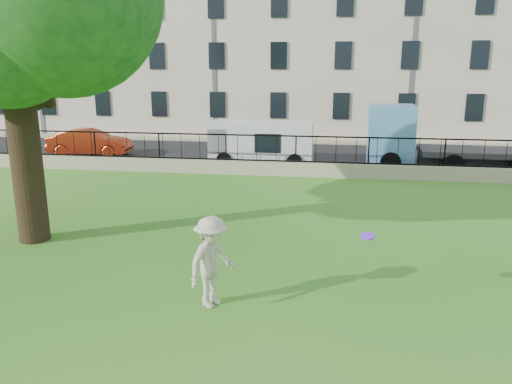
% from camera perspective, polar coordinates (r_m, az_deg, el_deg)
% --- Properties ---
extents(ground, '(120.00, 120.00, 0.00)m').
position_cam_1_polar(ground, '(9.97, -0.99, -12.65)').
color(ground, '#2B761C').
rests_on(ground, ground).
extents(retaining_wall, '(50.00, 0.40, 0.60)m').
position_cam_1_polar(retaining_wall, '(21.25, 4.53, 2.64)').
color(retaining_wall, gray).
rests_on(retaining_wall, ground).
extents(iron_railing, '(50.00, 0.05, 1.13)m').
position_cam_1_polar(iron_railing, '(21.10, 4.58, 4.91)').
color(iron_railing, black).
rests_on(iron_railing, retaining_wall).
extents(street, '(60.00, 9.00, 0.01)m').
position_cam_1_polar(street, '(25.91, 5.33, 4.02)').
color(street, black).
rests_on(street, ground).
extents(sidewalk, '(60.00, 1.40, 0.12)m').
position_cam_1_polar(sidewalk, '(31.03, 5.95, 5.76)').
color(sidewalk, gray).
rests_on(sidewalk, ground).
extents(building_row, '(56.40, 10.40, 13.80)m').
position_cam_1_polar(building_row, '(36.46, 6.74, 17.76)').
color(building_row, beige).
rests_on(building_row, ground).
extents(man, '(1.12, 1.33, 1.79)m').
position_cam_1_polar(man, '(9.60, -5.09, -7.94)').
color(man, '#BEB19B').
rests_on(man, ground).
extents(frisbee, '(0.36, 0.35, 0.12)m').
position_cam_1_polar(frisbee, '(9.64, 12.65, -4.93)').
color(frisbee, '#7027E1').
extents(red_sedan, '(4.30, 1.82, 1.38)m').
position_cam_1_polar(red_sedan, '(27.49, -18.46, 5.38)').
color(red_sedan, '#A72E14').
rests_on(red_sedan, street).
extents(white_van, '(4.82, 1.92, 2.01)m').
position_cam_1_polar(white_van, '(23.67, 0.64, 5.59)').
color(white_van, silver).
rests_on(white_van, street).
extents(blue_truck, '(6.89, 2.68, 2.85)m').
position_cam_1_polar(blue_truck, '(23.90, 20.87, 5.77)').
color(blue_truck, '#5088BC').
rests_on(blue_truck, street).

